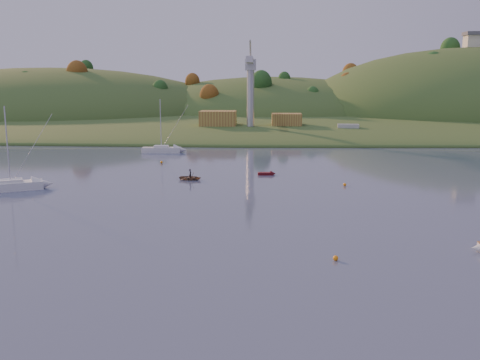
{
  "coord_description": "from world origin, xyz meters",
  "views": [
    {
      "loc": [
        5.43,
        -40.87,
        16.5
      ],
      "look_at": [
        2.42,
        32.87,
        2.66
      ],
      "focal_mm": 40.0,
      "sensor_mm": 36.0,
      "label": 1
    }
  ],
  "objects_px": {
    "canoe": "(190,178)",
    "red_tender": "(269,174)",
    "sailboat_far": "(161,149)",
    "sailboat_near": "(11,185)"
  },
  "relations": [
    {
      "from": "sailboat_near",
      "to": "canoe",
      "type": "distance_m",
      "value": 27.87
    },
    {
      "from": "canoe",
      "to": "red_tender",
      "type": "relative_size",
      "value": 1.15
    },
    {
      "from": "sailboat_near",
      "to": "canoe",
      "type": "xyz_separation_m",
      "value": [
        26.08,
        9.82,
        -0.42
      ]
    },
    {
      "from": "sailboat_far",
      "to": "canoe",
      "type": "height_order",
      "value": "sailboat_far"
    },
    {
      "from": "canoe",
      "to": "sailboat_near",
      "type": "bearing_deg",
      "value": 119.98
    },
    {
      "from": "canoe",
      "to": "red_tender",
      "type": "xyz_separation_m",
      "value": [
        13.24,
        5.3,
        -0.16
      ]
    },
    {
      "from": "sailboat_far",
      "to": "red_tender",
      "type": "xyz_separation_m",
      "value": [
        24.46,
        -28.56,
        -0.55
      ]
    },
    {
      "from": "canoe",
      "to": "red_tender",
      "type": "height_order",
      "value": "canoe"
    },
    {
      "from": "canoe",
      "to": "red_tender",
      "type": "bearing_deg",
      "value": -58.83
    },
    {
      "from": "sailboat_far",
      "to": "sailboat_near",
      "type": "bearing_deg",
      "value": -111.34
    }
  ]
}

